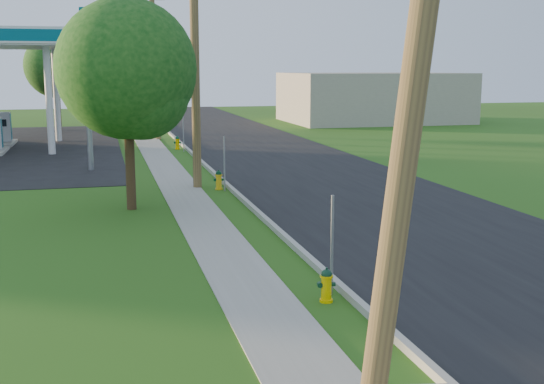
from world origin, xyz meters
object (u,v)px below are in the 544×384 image
at_px(tree_lot, 58,69).
at_px(hydrant_mid, 219,180).
at_px(utility_pole_far, 155,61).
at_px(price_pylon, 85,43).
at_px(utility_pole_mid, 195,53).
at_px(tree_verge, 130,75).
at_px(utility_pole_near, 420,33).
at_px(hydrant_far, 177,143).
at_px(fuel_pump_se, 3,133).
at_px(hydrant_near, 326,285).

bearing_deg(tree_lot, hydrant_mid, -75.50).
xyz_separation_m(utility_pole_far, hydrant_mid, (0.70, -18.61, -4.44)).
bearing_deg(price_pylon, utility_pole_mid, -54.66).
distance_m(utility_pole_mid, tree_verge, 4.35).
bearing_deg(tree_verge, utility_pole_near, -80.28).
xyz_separation_m(utility_pole_mid, hydrant_far, (0.64, 12.33, -4.59)).
distance_m(utility_pole_mid, hydrant_mid, 4.69).
relative_size(fuel_pump_se, tree_verge, 0.49).
distance_m(utility_pole_near, price_pylon, 23.83).
height_order(utility_pole_near, tree_lot, utility_pole_near).
height_order(price_pylon, hydrant_mid, price_pylon).
height_order(utility_pole_near, hydrant_far, utility_pole_near).
distance_m(utility_pole_far, price_pylon, 13.11).
xyz_separation_m(fuel_pump_se, price_pylon, (5.00, -11.50, 4.71)).
distance_m(hydrant_mid, hydrant_far, 12.95).
bearing_deg(utility_pole_mid, price_pylon, 125.34).
distance_m(hydrant_near, hydrant_mid, 12.59).
bearing_deg(hydrant_far, fuel_pump_se, 153.94).
distance_m(tree_lot, hydrant_near, 39.78).
bearing_deg(utility_pole_near, tree_verge, 99.72).
bearing_deg(fuel_pump_se, hydrant_far, -26.06).
distance_m(fuel_pump_se, price_pylon, 13.40).
xyz_separation_m(utility_pole_near, fuel_pump_se, (-8.90, 35.00, -4.08)).
distance_m(utility_pole_near, fuel_pump_se, 36.34).
relative_size(price_pylon, tree_lot, 1.01).
relative_size(utility_pole_mid, hydrant_near, 14.38).
bearing_deg(tree_lot, price_pylon, -83.74).
distance_m(utility_pole_far, hydrant_mid, 19.15).
bearing_deg(utility_pole_near, hydrant_mid, 87.68).
distance_m(tree_lot, hydrant_mid, 27.57).
bearing_deg(tree_lot, utility_pole_near, -82.04).
xyz_separation_m(tree_lot, hydrant_mid, (6.83, -26.41, -4.00)).
relative_size(fuel_pump_se, hydrant_near, 4.70).
distance_m(utility_pole_mid, price_pylon, 6.76).
distance_m(utility_pole_mid, tree_lot, 26.52).
height_order(tree_verge, hydrant_near, tree_verge).
distance_m(fuel_pump_se, hydrant_far, 10.63).
bearing_deg(hydrant_far, tree_verge, -101.18).
bearing_deg(hydrant_near, hydrant_mid, 89.58).
height_order(utility_pole_mid, hydrant_near, utility_pole_mid).
relative_size(fuel_pump_se, tree_lot, 0.47).
height_order(price_pylon, hydrant_near, price_pylon).
xyz_separation_m(tree_verge, hydrant_far, (3.13, 15.83, -3.85)).
bearing_deg(hydrant_near, tree_lot, 99.80).
xyz_separation_m(utility_pole_near, price_pylon, (-3.90, 23.50, 0.63)).
bearing_deg(hydrant_mid, hydrant_far, 90.27).
height_order(utility_pole_near, price_pylon, utility_pole_near).
bearing_deg(hydrant_near, fuel_pump_se, 107.48).
bearing_deg(utility_pole_mid, tree_lot, 103.36).
bearing_deg(hydrant_far, hydrant_mid, -89.73).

